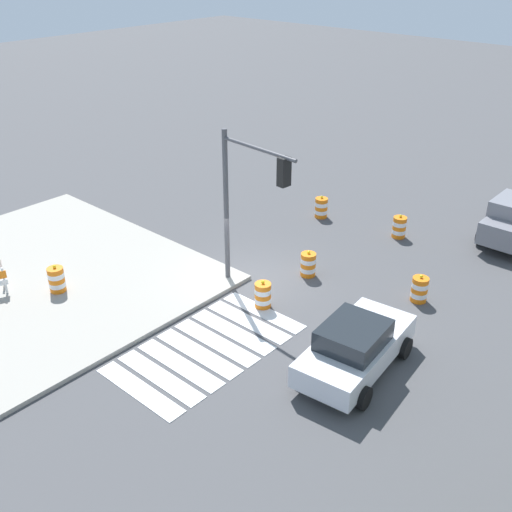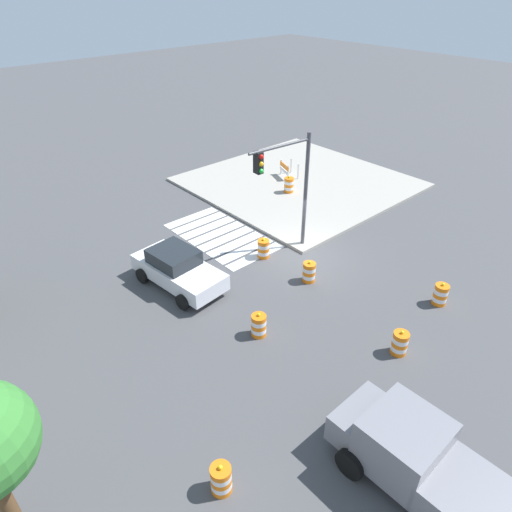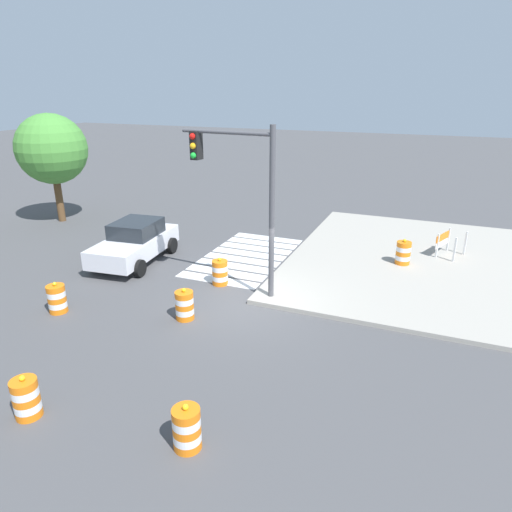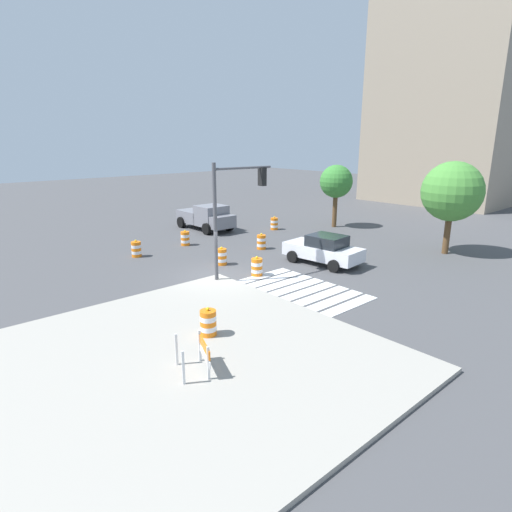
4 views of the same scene
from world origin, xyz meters
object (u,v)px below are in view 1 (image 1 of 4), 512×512
traffic_barrel_on_sidewalk (57,279)px  traffic_barrel_lane_center (321,208)px  traffic_barrel_median_far (308,264)px  traffic_barrel_near_corner (399,227)px  sports_car (355,347)px  traffic_light_pole (249,188)px  traffic_barrel_median_near (419,289)px  traffic_barrel_crosswalk_end (263,295)px

traffic_barrel_on_sidewalk → traffic_barrel_lane_center: bearing=165.6°
traffic_barrel_lane_center → traffic_barrel_median_far: bearing=31.0°
traffic_barrel_near_corner → traffic_barrel_lane_center: (0.50, -3.64, 0.00)m
traffic_barrel_median_far → sports_car: bearing=50.9°
traffic_barrel_near_corner → traffic_barrel_on_sidewalk: 13.69m
traffic_barrel_near_corner → traffic_barrel_on_sidewalk: (12.00, -6.59, 0.15)m
traffic_barrel_near_corner → traffic_light_pole: (7.42, -1.70, 3.46)m
traffic_barrel_near_corner → traffic_barrel_on_sidewalk: traffic_barrel_on_sidewalk is taller
sports_car → traffic_barrel_lane_center: size_ratio=4.38×
traffic_light_pole → traffic_barrel_lane_center: bearing=-164.4°
traffic_light_pole → traffic_barrel_median_near: bearing=125.8°
traffic_barrel_crosswalk_end → traffic_barrel_median_far: size_ratio=1.00×
traffic_barrel_crosswalk_end → traffic_barrel_median_near: bearing=135.6°
traffic_barrel_crosswalk_end → traffic_barrel_on_sidewalk: bearing=-54.7°
sports_car → traffic_barrel_median_far: bearing=-129.1°
traffic_barrel_crosswalk_end → traffic_barrel_median_far: same height
sports_car → traffic_barrel_crosswalk_end: (-0.81, -4.19, -0.36)m
traffic_barrel_near_corner → traffic_barrel_on_sidewalk: bearing=-28.8°
traffic_light_pole → traffic_barrel_on_sidewalk: bearing=-46.8°
sports_car → traffic_light_pole: size_ratio=0.81×
traffic_barrel_on_sidewalk → traffic_barrel_median_far: bearing=140.4°
traffic_barrel_lane_center → traffic_barrel_on_sidewalk: bearing=-14.4°
traffic_barrel_near_corner → traffic_barrel_lane_center: bearing=-82.2°
traffic_barrel_median_near → traffic_light_pole: (3.43, -4.76, 3.46)m
traffic_barrel_median_far → traffic_light_pole: 4.24m
traffic_barrel_median_far → traffic_barrel_near_corner: bearing=170.3°
sports_car → traffic_barrel_on_sidewalk: bearing=-71.6°
traffic_barrel_near_corner → traffic_barrel_lane_center: 3.67m
traffic_barrel_lane_center → traffic_light_pole: traffic_light_pole is taller
sports_car → traffic_barrel_near_corner: size_ratio=4.38×
traffic_barrel_near_corner → traffic_light_pole: traffic_light_pole is taller
traffic_barrel_on_sidewalk → traffic_light_pole: size_ratio=0.19×
traffic_barrel_median_far → traffic_light_pole: traffic_light_pole is taller
traffic_barrel_near_corner → traffic_barrel_lane_center: size_ratio=1.00×
sports_car → traffic_barrel_lane_center: (-8.15, -7.13, -0.36)m
sports_car → traffic_barrel_lane_center: sports_car is taller
traffic_barrel_lane_center → sports_car: bearing=41.2°
traffic_barrel_near_corner → traffic_barrel_median_near: (3.99, 3.06, 0.00)m
sports_car → traffic_barrel_median_far: (-3.54, -4.36, -0.36)m
traffic_barrel_crosswalk_end → traffic_barrel_median_far: 2.74m
traffic_barrel_median_near → traffic_barrel_on_sidewalk: size_ratio=1.00×
sports_car → traffic_light_pole: bearing=-103.3°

